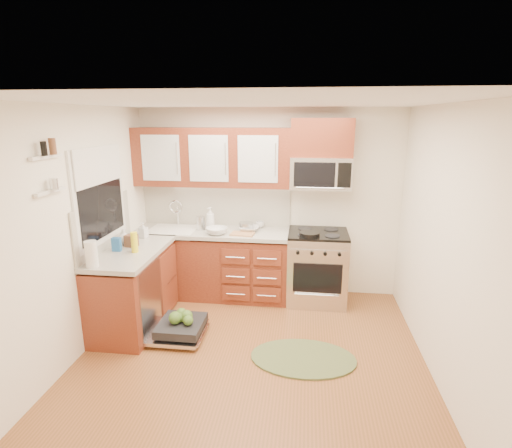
# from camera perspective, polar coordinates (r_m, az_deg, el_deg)

# --- Properties ---
(floor) EXTENTS (3.50, 3.50, 0.00)m
(floor) POSITION_cam_1_polar(r_m,az_deg,el_deg) (4.30, -0.74, -18.58)
(floor) COLOR brown
(floor) RESTS_ON ground
(ceiling) EXTENTS (3.50, 3.50, 0.00)m
(ceiling) POSITION_cam_1_polar(r_m,az_deg,el_deg) (3.58, -0.88, 16.96)
(ceiling) COLOR white
(ceiling) RESTS_ON ground
(wall_back) EXTENTS (3.50, 0.04, 2.50)m
(wall_back) POSITION_cam_1_polar(r_m,az_deg,el_deg) (5.44, 1.76, 3.02)
(wall_back) COLOR white
(wall_back) RESTS_ON ground
(wall_front) EXTENTS (3.50, 0.04, 2.50)m
(wall_front) POSITION_cam_1_polar(r_m,az_deg,el_deg) (2.18, -7.46, -16.28)
(wall_front) COLOR white
(wall_front) RESTS_ON ground
(wall_left) EXTENTS (0.04, 3.50, 2.50)m
(wall_left) POSITION_cam_1_polar(r_m,az_deg,el_deg) (4.35, -24.30, -1.39)
(wall_left) COLOR white
(wall_left) RESTS_ON ground
(wall_right) EXTENTS (0.04, 3.50, 2.50)m
(wall_right) POSITION_cam_1_polar(r_m,az_deg,el_deg) (3.93, 25.44, -3.19)
(wall_right) COLOR white
(wall_right) RESTS_ON ground
(base_cabinet_back) EXTENTS (2.05, 0.60, 0.85)m
(base_cabinet_back) POSITION_cam_1_polar(r_m,az_deg,el_deg) (5.50, -6.19, -5.88)
(base_cabinet_back) COLOR #5A1F14
(base_cabinet_back) RESTS_ON ground
(base_cabinet_left) EXTENTS (0.60, 1.25, 0.85)m
(base_cabinet_left) POSITION_cam_1_polar(r_m,az_deg,el_deg) (4.92, -17.07, -9.10)
(base_cabinet_left) COLOR #5A1F14
(base_cabinet_left) RESTS_ON ground
(countertop_back) EXTENTS (2.07, 0.64, 0.05)m
(countertop_back) POSITION_cam_1_polar(r_m,az_deg,el_deg) (5.34, -6.36, -1.15)
(countertop_back) COLOR #B8B3A8
(countertop_back) RESTS_ON base_cabinet_back
(countertop_left) EXTENTS (0.64, 1.27, 0.05)m
(countertop_left) POSITION_cam_1_polar(r_m,az_deg,el_deg) (4.75, -17.40, -3.85)
(countertop_left) COLOR #B8B3A8
(countertop_left) RESTS_ON base_cabinet_left
(backsplash_back) EXTENTS (2.05, 0.02, 0.57)m
(backsplash_back) POSITION_cam_1_polar(r_m,az_deg,el_deg) (5.55, -5.75, 2.77)
(backsplash_back) COLOR #B6B2A4
(backsplash_back) RESTS_ON ground
(backsplash_left) EXTENTS (0.02, 1.25, 0.57)m
(backsplash_left) POSITION_cam_1_polar(r_m,az_deg,el_deg) (4.79, -20.90, -0.12)
(backsplash_left) COLOR #B6B2A4
(backsplash_left) RESTS_ON ground
(upper_cabinets) EXTENTS (2.05, 0.35, 0.75)m
(upper_cabinets) POSITION_cam_1_polar(r_m,az_deg,el_deg) (5.29, -6.32, 9.46)
(upper_cabinets) COLOR #5A1F14
(upper_cabinets) RESTS_ON ground
(cabinet_over_mw) EXTENTS (0.76, 0.35, 0.47)m
(cabinet_over_mw) POSITION_cam_1_polar(r_m,az_deg,el_deg) (5.13, 9.40, 12.09)
(cabinet_over_mw) COLOR #5A1F14
(cabinet_over_mw) RESTS_ON ground
(range) EXTENTS (0.76, 0.64, 0.95)m
(range) POSITION_cam_1_polar(r_m,az_deg,el_deg) (5.33, 8.69, -6.10)
(range) COLOR silver
(range) RESTS_ON ground
(microwave) EXTENTS (0.76, 0.38, 0.40)m
(microwave) POSITION_cam_1_polar(r_m,az_deg,el_deg) (5.14, 9.20, 7.24)
(microwave) COLOR silver
(microwave) RESTS_ON ground
(sink) EXTENTS (0.62, 0.50, 0.26)m
(sink) POSITION_cam_1_polar(r_m,az_deg,el_deg) (5.50, -11.71, -2.00)
(sink) COLOR white
(sink) RESTS_ON ground
(dishwasher) EXTENTS (0.70, 0.60, 0.20)m
(dishwasher) POSITION_cam_1_polar(r_m,az_deg,el_deg) (4.67, -11.07, -14.48)
(dishwasher) COLOR silver
(dishwasher) RESTS_ON ground
(window) EXTENTS (0.03, 1.05, 1.05)m
(window) POSITION_cam_1_polar(r_m,az_deg,el_deg) (4.70, -21.42, 3.81)
(window) COLOR white
(window) RESTS_ON ground
(window_blind) EXTENTS (0.02, 0.96, 0.40)m
(window_blind) POSITION_cam_1_polar(r_m,az_deg,el_deg) (4.64, -21.54, 7.81)
(window_blind) COLOR white
(window_blind) RESTS_ON ground
(shelf_upper) EXTENTS (0.04, 0.40, 0.03)m
(shelf_upper) POSITION_cam_1_polar(r_m,az_deg,el_deg) (3.91, -27.82, 8.49)
(shelf_upper) COLOR white
(shelf_upper) RESTS_ON ground
(shelf_lower) EXTENTS (0.04, 0.40, 0.03)m
(shelf_lower) POSITION_cam_1_polar(r_m,az_deg,el_deg) (3.94, -27.29, 4.17)
(shelf_lower) COLOR white
(shelf_lower) RESTS_ON ground
(rug) EXTENTS (1.22, 0.96, 0.02)m
(rug) POSITION_cam_1_polar(r_m,az_deg,el_deg) (4.30, 6.76, -18.49)
(rug) COLOR #637442
(rug) RESTS_ON ground
(skillet) EXTENTS (0.33, 0.33, 0.05)m
(skillet) POSITION_cam_1_polar(r_m,az_deg,el_deg) (5.00, 7.65, -1.43)
(skillet) COLOR black
(skillet) RESTS_ON range
(stock_pot) EXTENTS (0.24, 0.24, 0.12)m
(stock_pot) POSITION_cam_1_polar(r_m,az_deg,el_deg) (5.26, -1.43, -0.40)
(stock_pot) COLOR silver
(stock_pot) RESTS_ON countertop_back
(cutting_board) EXTENTS (0.31, 0.22, 0.02)m
(cutting_board) POSITION_cam_1_polar(r_m,az_deg,el_deg) (5.11, -1.96, -1.42)
(cutting_board) COLOR #AD774F
(cutting_board) RESTS_ON countertop_back
(canister) EXTENTS (0.14, 0.14, 0.18)m
(canister) POSITION_cam_1_polar(r_m,az_deg,el_deg) (5.36, -7.91, 0.12)
(canister) COLOR silver
(canister) RESTS_ON countertop_back
(paper_towel_roll) EXTENTS (0.14, 0.14, 0.27)m
(paper_towel_roll) POSITION_cam_1_polar(r_m,az_deg,el_deg) (4.31, -22.45, -3.99)
(paper_towel_roll) COLOR white
(paper_towel_roll) RESTS_ON countertop_left
(mustard_bottle) EXTENTS (0.07, 0.07, 0.23)m
(mustard_bottle) POSITION_cam_1_polar(r_m,az_deg,el_deg) (4.62, -16.99, -2.51)
(mustard_bottle) COLOR yellow
(mustard_bottle) RESTS_ON countertop_left
(red_bottle) EXTENTS (0.07, 0.07, 0.21)m
(red_bottle) POSITION_cam_1_polar(r_m,az_deg,el_deg) (4.40, -22.13, -3.99)
(red_bottle) COLOR red
(red_bottle) RESTS_ON countertop_left
(wooden_box) EXTENTS (0.15, 0.12, 0.14)m
(wooden_box) POSITION_cam_1_polar(r_m,az_deg,el_deg) (4.84, -17.38, -2.31)
(wooden_box) COLOR brown
(wooden_box) RESTS_ON countertop_left
(blue_carton) EXTENTS (0.10, 0.06, 0.16)m
(blue_carton) POSITION_cam_1_polar(r_m,az_deg,el_deg) (4.73, -19.30, -2.76)
(blue_carton) COLOR #2462AA
(blue_carton) RESTS_ON countertop_left
(bowl_a) EXTENTS (0.26, 0.26, 0.06)m
(bowl_a) POSITION_cam_1_polar(r_m,az_deg,el_deg) (5.25, -1.00, -0.69)
(bowl_a) COLOR #999999
(bowl_a) RESTS_ON countertop_back
(bowl_b) EXTENTS (0.36, 0.36, 0.09)m
(bowl_b) POSITION_cam_1_polar(r_m,az_deg,el_deg) (5.14, -5.65, -0.99)
(bowl_b) COLOR #999999
(bowl_b) RESTS_ON countertop_back
(cup) EXTENTS (0.13, 0.13, 0.09)m
(cup) POSITION_cam_1_polar(r_m,az_deg,el_deg) (5.42, 0.55, -0.07)
(cup) COLOR #999999
(cup) RESTS_ON countertop_back
(soap_bottle_a) EXTENTS (0.16, 0.16, 0.31)m
(soap_bottle_a) POSITION_cam_1_polar(r_m,az_deg,el_deg) (5.31, -6.56, 0.75)
(soap_bottle_a) COLOR #999999
(soap_bottle_a) RESTS_ON countertop_back
(soap_bottle_b) EXTENTS (0.11, 0.11, 0.19)m
(soap_bottle_b) POSITION_cam_1_polar(r_m,az_deg,el_deg) (5.15, -15.80, -0.84)
(soap_bottle_b) COLOR #999999
(soap_bottle_b) RESTS_ON countertop_left
(soap_bottle_c) EXTENTS (0.17, 0.17, 0.18)m
(soap_bottle_c) POSITION_cam_1_polar(r_m,az_deg,el_deg) (4.97, -18.37, -1.67)
(soap_bottle_c) COLOR #999999
(soap_bottle_c) RESTS_ON countertop_left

